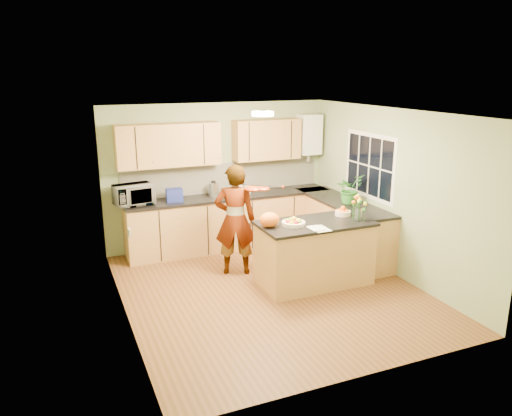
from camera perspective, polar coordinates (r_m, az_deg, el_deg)
name	(u,v)px	position (r m, az deg, el deg)	size (l,w,h in m)	color
floor	(270,290)	(7.20, 1.66, -9.39)	(4.50, 4.50, 0.00)	brown
ceiling	(272,112)	(6.55, 1.83, 10.87)	(4.00, 4.50, 0.02)	white
wall_back	(218,175)	(8.81, -4.33, 3.80)	(4.00, 0.02, 2.50)	#8FA173
wall_front	(368,262)	(4.91, 12.72, -6.08)	(4.00, 0.02, 2.50)	#8FA173
wall_left	(121,222)	(6.24, -15.23, -1.60)	(0.02, 4.50, 2.50)	#8FA173
wall_right	(392,192)	(7.79, 15.27, 1.74)	(0.02, 4.50, 2.50)	#8FA173
back_counter	(230,221)	(8.76, -2.98, -1.51)	(3.64, 0.62, 0.94)	tan
right_counter	(342,228)	(8.49, 9.80, -2.27)	(0.62, 2.24, 0.94)	tan
splashback	(224,177)	(8.84, -3.68, 3.51)	(3.60, 0.02, 0.52)	#EEE9CE
upper_cabinets	(211,143)	(8.50, -5.18, 7.45)	(3.20, 0.34, 0.70)	tan
boiler	(309,134)	(9.23, 6.07, 8.36)	(0.40, 0.30, 0.86)	white
window_right	(369,166)	(8.19, 12.82, 4.71)	(0.01, 1.30, 1.05)	white
light_switch	(129,233)	(5.66, -14.26, -2.75)	(0.02, 0.09, 0.09)	white
ceiling_lamp	(263,114)	(6.83, 0.77, 10.74)	(0.30, 0.30, 0.07)	#FFEABF
peninsula_island	(314,253)	(7.30, 6.69, -5.12)	(1.63, 0.84, 0.94)	tan
fruit_dish	(294,222)	(6.98, 4.31, -1.58)	(0.33, 0.33, 0.11)	beige
orange_bowl	(343,212)	(7.54, 9.91, -0.40)	(0.23, 0.23, 0.14)	beige
flower_vase	(359,202)	(7.24, 11.72, 0.73)	(0.23, 0.23, 0.43)	silver
orange_bag	(269,220)	(6.86, 1.55, -1.34)	(0.28, 0.23, 0.21)	orange
papers	(320,229)	(6.86, 7.30, -2.34)	(0.22, 0.30, 0.01)	silver
violinist	(235,220)	(7.52, -2.41, -1.37)	(0.62, 0.41, 1.70)	tan
violin	(253,189)	(7.26, -0.36, 2.20)	(0.60, 0.24, 0.12)	#530C05
microwave	(133,195)	(8.20, -13.83, 1.47)	(0.60, 0.40, 0.33)	white
blue_box	(174,195)	(8.30, -9.32, 1.47)	(0.26, 0.19, 0.21)	navy
kettle	(214,189)	(8.55, -4.87, 2.20)	(0.17, 0.17, 0.32)	#B8B7BC
jar_cream	(239,189)	(8.67, -1.90, 2.16)	(0.12, 0.12, 0.18)	beige
jar_white	(248,189)	(8.70, -0.95, 2.13)	(0.10, 0.10, 0.16)	white
potted_plant	(349,189)	(8.18, 10.62, 2.15)	(0.43, 0.37, 0.48)	#2F7B29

